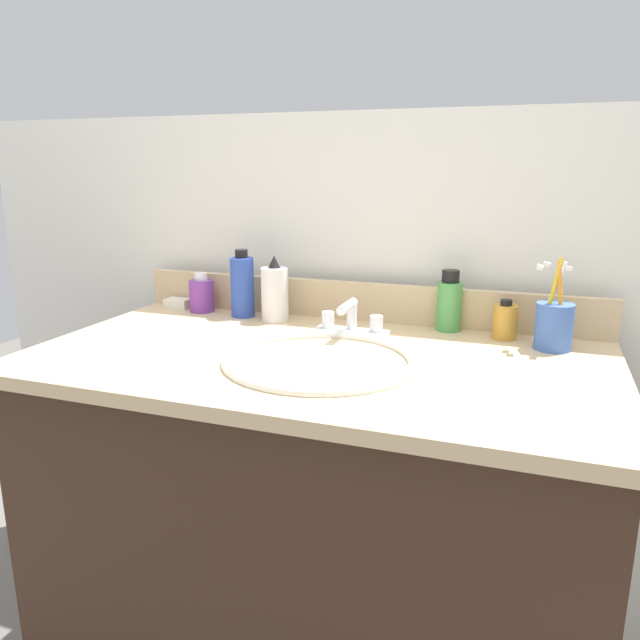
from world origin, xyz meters
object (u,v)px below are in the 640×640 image
at_px(bottle_cream_purple, 202,295).
at_px(cup_blue_plastic, 554,324).
at_px(bottle_oil_amber, 505,321).
at_px(bottle_shampoo_blue, 242,286).
at_px(faucet, 351,323).
at_px(bottle_toner_green, 449,303).
at_px(bottle_lotion_white, 275,293).
at_px(soap_bar, 178,303).

xyz_separation_m(bottle_cream_purple, cup_blue_plastic, (0.83, -0.05, 0.01)).
bearing_deg(bottle_oil_amber, bottle_shampoo_blue, -179.35).
height_order(faucet, bottle_toner_green, bottle_toner_green).
bearing_deg(bottle_lotion_white, bottle_oil_amber, 2.31).
xyz_separation_m(bottle_cream_purple, bottle_lotion_white, (0.21, -0.02, 0.02)).
distance_m(bottle_cream_purple, soap_bar, 0.09).
bearing_deg(bottle_toner_green, bottle_lotion_white, -172.74).
distance_m(bottle_lotion_white, soap_bar, 0.30).
distance_m(bottle_shampoo_blue, soap_bar, 0.21).
bearing_deg(soap_bar, bottle_toner_green, 1.00).
bearing_deg(faucet, soap_bar, 167.98).
distance_m(faucet, bottle_shampoo_blue, 0.32).
distance_m(bottle_cream_purple, bottle_lotion_white, 0.22).
bearing_deg(bottle_shampoo_blue, bottle_toner_green, 4.29).
relative_size(bottle_oil_amber, cup_blue_plastic, 0.46).
height_order(bottle_toner_green, cup_blue_plastic, cup_blue_plastic).
bearing_deg(faucet, bottle_lotion_white, 162.06).
distance_m(faucet, cup_blue_plastic, 0.41).
bearing_deg(bottle_cream_purple, bottle_lotion_white, -6.54).
bearing_deg(bottle_shampoo_blue, faucet, -15.20).
relative_size(bottle_toner_green, bottle_shampoo_blue, 0.83).
distance_m(bottle_oil_amber, soap_bar, 0.82).
distance_m(bottle_lotion_white, bottle_oil_amber, 0.53).
height_order(bottle_shampoo_blue, bottle_oil_amber, bottle_shampoo_blue).
relative_size(bottle_toner_green, soap_bar, 2.13).
bearing_deg(cup_blue_plastic, bottle_toner_green, 160.31).
bearing_deg(bottle_lotion_white, bottle_cream_purple, 173.46).
height_order(bottle_toner_green, soap_bar, bottle_toner_green).
bearing_deg(faucet, bottle_cream_purple, 167.68).
bearing_deg(bottle_lotion_white, faucet, -17.94).
bearing_deg(bottle_toner_green, soap_bar, -179.00).
relative_size(faucet, bottle_shampoo_blue, 0.97).
bearing_deg(soap_bar, bottle_shampoo_blue, -7.09).
relative_size(faucet, cup_blue_plastic, 0.86).
xyz_separation_m(bottle_shampoo_blue, soap_bar, (-0.20, 0.02, -0.06)).
bearing_deg(bottle_shampoo_blue, bottle_cream_purple, 175.13).
height_order(faucet, bottle_shampoo_blue, bottle_shampoo_blue).
height_order(faucet, bottle_cream_purple, bottle_cream_purple).
relative_size(bottle_shampoo_blue, soap_bar, 2.57).
bearing_deg(cup_blue_plastic, bottle_oil_amber, 153.22).
relative_size(bottle_shampoo_blue, bottle_lotion_white, 1.05).
xyz_separation_m(bottle_cream_purple, soap_bar, (-0.08, 0.01, -0.03)).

